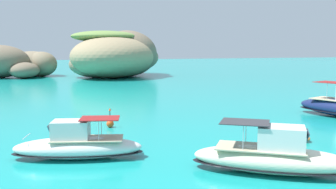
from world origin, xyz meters
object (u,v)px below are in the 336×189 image
(islet_large, at_px, (115,56))
(dinghy_tender, at_px, (296,135))
(islet_small, at_px, (18,63))
(motorboat_white, at_px, (77,146))
(channel_buoy, at_px, (110,123))
(motorboat_cream, at_px, (273,157))

(islet_large, bearing_deg, dinghy_tender, -91.87)
(islet_small, relative_size, motorboat_white, 2.84)
(dinghy_tender, bearing_deg, channel_buoy, 143.27)
(islet_large, height_order, dinghy_tender, islet_large)
(motorboat_white, xyz_separation_m, motorboat_cream, (8.34, -5.77, 0.07))
(islet_large, bearing_deg, channel_buoy, -103.40)
(islet_large, relative_size, motorboat_white, 3.94)
(motorboat_cream, xyz_separation_m, dinghy_tender, (5.66, 5.40, -0.54))
(motorboat_white, distance_m, dinghy_tender, 14.00)
(islet_small, distance_m, motorboat_white, 66.36)
(motorboat_white, distance_m, channel_buoy, 8.28)
(islet_large, height_order, motorboat_cream, islet_large)
(islet_large, bearing_deg, motorboat_white, -104.82)
(islet_large, distance_m, dinghy_tender, 60.92)
(motorboat_cream, bearing_deg, motorboat_white, 145.33)
(channel_buoy, bearing_deg, islet_small, 96.69)
(islet_large, distance_m, motorboat_cream, 66.68)
(channel_buoy, bearing_deg, dinghy_tender, -36.73)
(motorboat_cream, relative_size, dinghy_tender, 2.66)
(motorboat_white, bearing_deg, channel_buoy, 65.78)
(motorboat_cream, height_order, dinghy_tender, motorboat_cream)
(islet_small, xyz_separation_m, motorboat_cream, (11.83, -72.00, -2.15))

